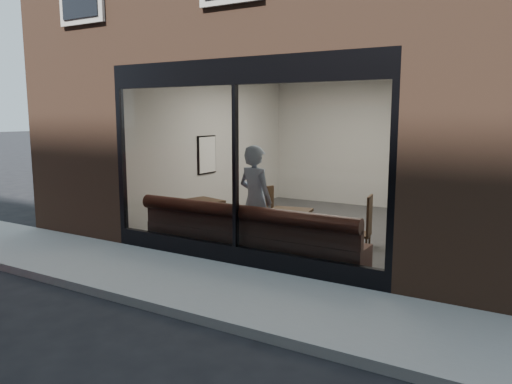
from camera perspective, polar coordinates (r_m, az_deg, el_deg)
The scene contains 21 objects.
ground at distance 6.52m, azimuth -12.55°, elevation -12.61°, with size 120.00×120.00×0.00m, color black.
sidewalk_near at distance 7.22m, azimuth -6.98°, elevation -10.25°, with size 40.00×2.00×0.01m, color gray.
kerb_near at distance 6.46m, azimuth -12.88°, elevation -12.24°, with size 40.00×0.10×0.12m, color gray.
host_building_pier_left at distance 14.72m, azimuth -1.71°, elevation 5.92°, with size 2.50×12.00×3.20m, color brown.
host_building_backfill at distance 15.93m, azimuth 15.83°, elevation 5.81°, with size 5.00×6.00×3.20m, color brown.
cafe_floor at distance 10.52m, azimuth 6.63°, elevation -4.04°, with size 6.00×6.00×0.00m, color #2D2D30.
cafe_ceiling at distance 10.29m, azimuth 6.95°, elevation 13.43°, with size 6.00×6.00×0.00m, color white.
cafe_wall_back at distance 13.06m, azimuth 12.27°, elevation 5.34°, with size 5.00×5.00×0.00m, color beige.
cafe_wall_left at distance 11.54m, azimuth -4.57°, elevation 5.07°, with size 6.00×6.00×0.00m, color beige.
cafe_wall_right at distance 9.53m, azimuth 20.56°, elevation 3.73°, with size 6.00×6.00×0.00m, color beige.
storefront_kick at distance 7.99m, azimuth -2.30°, elevation -7.22°, with size 5.00×0.10×0.30m, color black.
storefront_header at distance 7.70m, azimuth -2.44°, elevation 13.62°, with size 5.00×0.10×0.40m, color black.
storefront_mullion at distance 7.71m, azimuth -2.37°, elevation 2.82°, with size 0.06×0.10×2.50m, color black.
storefront_glass at distance 7.69m, azimuth -2.49°, elevation 2.80°, with size 4.80×4.80×0.00m, color white.
banquette at distance 8.29m, azimuth -0.77°, elevation -6.07°, with size 4.00×0.55×0.45m, color #351813.
person at distance 8.34m, azimuth -0.08°, elevation -1.00°, with size 0.68×0.45×1.86m, color #A0B9D7.
cafe_table_left at distance 9.43m, azimuth -6.43°, elevation -1.09°, with size 0.70×0.70×0.05m, color black.
cafe_table_right at distance 8.42m, azimuth 3.83°, elevation -2.25°, with size 0.68×0.68×0.04m, color black.
cafe_chair_left at distance 10.13m, azimuth 0.38°, elevation -3.21°, with size 0.41×0.41×0.04m, color black.
cafe_chair_right at distance 9.13m, azimuth 11.58°, elevation -4.74°, with size 0.43×0.43×0.04m, color black.
wall_poster at distance 11.21m, azimuth -5.57°, elevation 4.26°, with size 0.02×0.59×0.79m, color white.
Camera 1 is at (4.25, -4.34, 2.37)m, focal length 35.00 mm.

